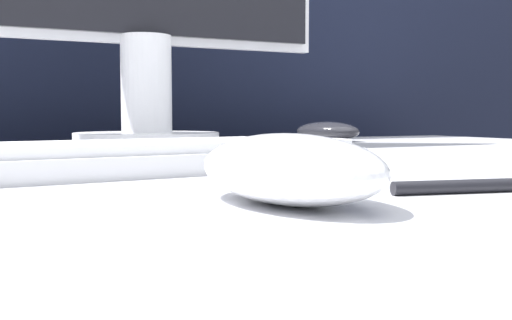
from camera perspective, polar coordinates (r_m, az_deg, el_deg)
name	(u,v)px	position (r m, az deg, el deg)	size (l,w,h in m)	color
partition_panel	(93,153)	(1.16, -15.30, 0.68)	(5.00, 0.03, 1.50)	black
computer_mouse_near	(289,168)	(0.30, 3.13, -0.81)	(0.08, 0.13, 0.04)	white
keyboard	(110,158)	(0.47, -13.70, 0.16)	(0.43, 0.15, 0.02)	silver
computer_mouse_far	(327,131)	(1.03, 6.81, 2.72)	(0.10, 0.14, 0.03)	#232328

